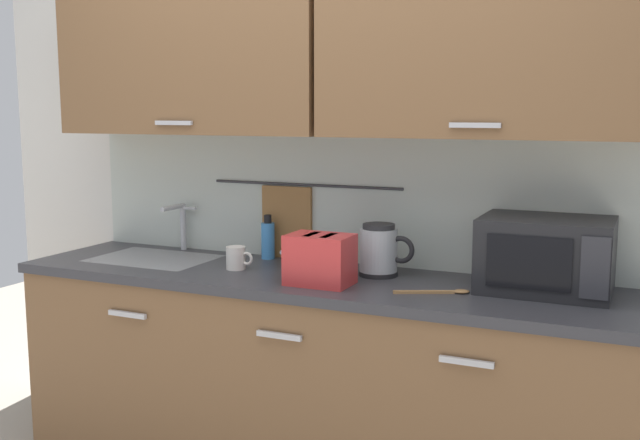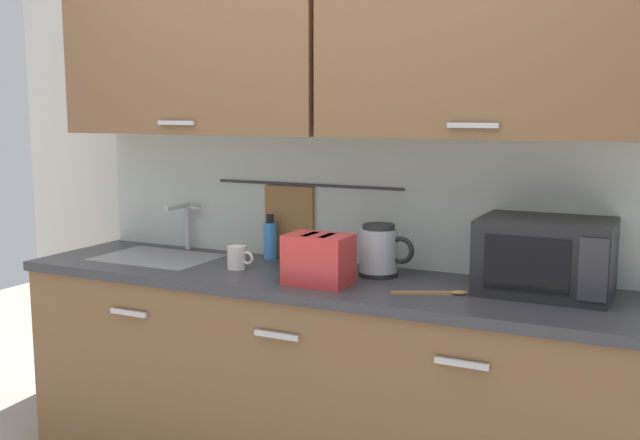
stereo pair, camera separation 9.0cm
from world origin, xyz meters
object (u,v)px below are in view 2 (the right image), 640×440
object	(u,v)px
mug_near_sink	(237,257)
wooden_spoon	(439,293)
dish_soap_bottle	(270,239)
microwave	(546,256)
electric_kettle	(380,251)
toaster	(319,259)
mixing_bowl	(306,258)

from	to	relation	value
mug_near_sink	wooden_spoon	xyz separation A→B (m)	(0.88, -0.05, -0.04)
dish_soap_bottle	wooden_spoon	size ratio (longest dim) A/B	0.75
microwave	mug_near_sink	distance (m)	1.22
dish_soap_bottle	wooden_spoon	world-z (taller)	dish_soap_bottle
electric_kettle	dish_soap_bottle	distance (m)	0.58
mug_near_sink	dish_soap_bottle	bearing A→B (deg)	87.28
toaster	mixing_bowl	bearing A→B (deg)	126.70
electric_kettle	toaster	bearing A→B (deg)	-123.40
toaster	wooden_spoon	xyz separation A→B (m)	(0.45, 0.05, -0.09)
toaster	dish_soap_bottle	bearing A→B (deg)	139.64
wooden_spoon	toaster	bearing A→B (deg)	-173.75
mixing_bowl	wooden_spoon	xyz separation A→B (m)	(0.63, -0.18, -0.04)
dish_soap_bottle	mug_near_sink	distance (m)	0.26
electric_kettle	toaster	size ratio (longest dim) A/B	0.89
microwave	wooden_spoon	world-z (taller)	microwave
dish_soap_bottle	mixing_bowl	distance (m)	0.27
microwave	electric_kettle	size ratio (longest dim) A/B	2.03
dish_soap_bottle	wooden_spoon	distance (m)	0.92
microwave	dish_soap_bottle	world-z (taller)	microwave
electric_kettle	dish_soap_bottle	size ratio (longest dim) A/B	1.16
wooden_spoon	mixing_bowl	bearing A→B (deg)	164.00
electric_kettle	mixing_bowl	distance (m)	0.33
mug_near_sink	mixing_bowl	bearing A→B (deg)	27.23
electric_kettle	mixing_bowl	size ratio (longest dim) A/B	1.06
microwave	mug_near_sink	xyz separation A→B (m)	(-1.21, -0.14, -0.09)
microwave	wooden_spoon	distance (m)	0.40
wooden_spoon	microwave	bearing A→B (deg)	29.02
mixing_bowl	toaster	xyz separation A→B (m)	(0.17, -0.23, 0.05)
mug_near_sink	electric_kettle	bearing A→B (deg)	13.07
microwave	mixing_bowl	distance (m)	0.96
dish_soap_bottle	mixing_bowl	size ratio (longest dim) A/B	0.92
toaster	wooden_spoon	size ratio (longest dim) A/B	0.98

